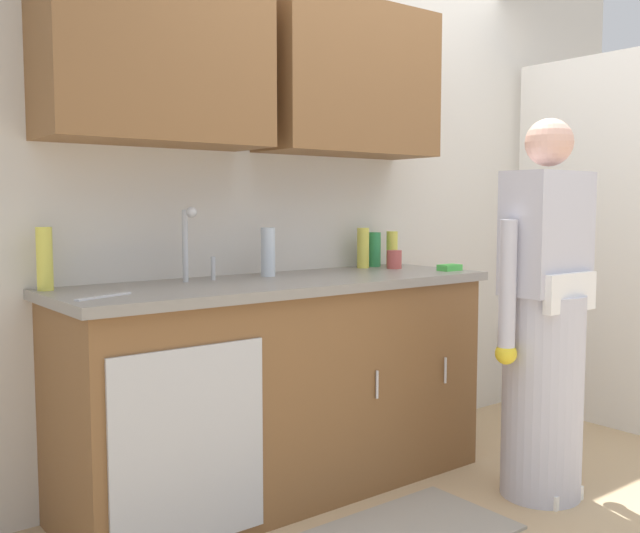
{
  "coord_description": "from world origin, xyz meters",
  "views": [
    {
      "loc": [
        -2.3,
        -1.83,
        1.26
      ],
      "look_at": [
        -0.45,
        0.55,
        1.0
      ],
      "focal_mm": 40.19,
      "sensor_mm": 36.0,
      "label": 1
    }
  ],
  "objects": [
    {
      "name": "ground_plane",
      "position": [
        0.0,
        0.0,
        0.0
      ],
      "size": [
        9.0,
        9.0,
        0.0
      ],
      "primitive_type": "plane",
      "color": "tan"
    },
    {
      "name": "kitchen_wall_with_uppers",
      "position": [
        -0.14,
        0.99,
        1.48
      ],
      "size": [
        4.8,
        0.44,
        2.7
      ],
      "color": "beige",
      "rests_on": "ground"
    },
    {
      "name": "closet_door_panel",
      "position": [
        1.45,
        0.4,
        1.05
      ],
      "size": [
        0.04,
        1.1,
        2.1
      ],
      "primitive_type": "cube",
      "rotation": [
        0.0,
        0.0,
        1.57
      ],
      "color": "silver",
      "rests_on": "ground"
    },
    {
      "name": "counter_cabinet",
      "position": [
        -0.55,
        0.7,
        0.45
      ],
      "size": [
        1.9,
        0.62,
        0.9
      ],
      "color": "brown",
      "rests_on": "ground"
    },
    {
      "name": "countertop",
      "position": [
        -0.55,
        0.7,
        0.92
      ],
      "size": [
        1.96,
        0.66,
        0.04
      ],
      "primitive_type": "cube",
      "color": "gray",
      "rests_on": "counter_cabinet"
    },
    {
      "name": "sink",
      "position": [
        -0.89,
        0.71,
        0.93
      ],
      "size": [
        0.5,
        0.36,
        0.35
      ],
      "color": "#B7BABF",
      "rests_on": "counter_cabinet"
    },
    {
      "name": "person_at_sink",
      "position": [
        0.32,
        -0.03,
        0.69
      ],
      "size": [
        0.55,
        0.34,
        1.62
      ],
      "color": "white",
      "rests_on": "ground"
    },
    {
      "name": "floor_mat",
      "position": [
        -0.41,
        0.05,
        0.01
      ],
      "size": [
        0.8,
        0.5,
        0.01
      ],
      "primitive_type": "cube",
      "color": "gray",
      "rests_on": "ground"
    },
    {
      "name": "bottle_cleaner_spray",
      "position": [
        -0.52,
        0.84,
        1.05
      ],
      "size": [
        0.06,
        0.06,
        0.22
      ],
      "primitive_type": "cylinder",
      "color": "silver",
      "rests_on": "countertop"
    },
    {
      "name": "bottle_water_tall",
      "position": [
        0.09,
        0.89,
        1.04
      ],
      "size": [
        0.06,
        0.06,
        0.2
      ],
      "primitive_type": "cylinder",
      "color": "#D8D14C",
      "rests_on": "countertop"
    },
    {
      "name": "bottle_dish_liquid",
      "position": [
        0.29,
        0.88,
        1.03
      ],
      "size": [
        0.06,
        0.06,
        0.18
      ],
      "primitive_type": "cylinder",
      "color": "#D8D14C",
      "rests_on": "countertop"
    },
    {
      "name": "bottle_water_short",
      "position": [
        0.2,
        0.92,
        1.03
      ],
      "size": [
        0.07,
        0.07,
        0.18
      ],
      "primitive_type": "cylinder",
      "color": "#2D8C4C",
      "rests_on": "countertop"
    },
    {
      "name": "bottle_soap",
      "position": [
        -1.47,
        0.91,
        1.06
      ],
      "size": [
        0.06,
        0.06,
        0.24
      ],
      "primitive_type": "cylinder",
      "color": "#D8D14C",
      "rests_on": "countertop"
    },
    {
      "name": "cup_by_sink",
      "position": [
        0.2,
        0.78,
        0.99
      ],
      "size": [
        0.08,
        0.08,
        0.09
      ],
      "primitive_type": "cylinder",
      "color": "#B24C47",
      "rests_on": "countertop"
    },
    {
      "name": "knife_on_counter",
      "position": [
        -1.38,
        0.58,
        0.94
      ],
      "size": [
        0.23,
        0.11,
        0.01
      ],
      "primitive_type": "cube",
      "rotation": [
        0.0,
        0.0,
        3.54
      ],
      "color": "silver",
      "rests_on": "countertop"
    },
    {
      "name": "sponge",
      "position": [
        0.33,
        0.52,
        0.96
      ],
      "size": [
        0.11,
        0.07,
        0.03
      ],
      "primitive_type": "cube",
      "color": "#4CBF4C",
      "rests_on": "countertop"
    }
  ]
}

